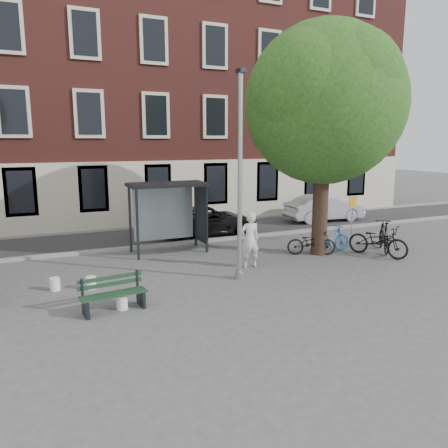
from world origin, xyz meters
TOP-DOWN VIEW (x-y plane):
  - ground at (0.00, 0.00)m, footprint 90.00×90.00m
  - road at (0.00, 7.00)m, footprint 40.00×4.00m
  - curb_near at (0.00, 5.00)m, footprint 40.00×0.25m
  - curb_far at (0.00, 9.00)m, footprint 40.00×0.25m
  - building_row at (0.00, 13.00)m, footprint 30.00×8.00m
  - lamppost at (0.00, 0.00)m, footprint 0.28×0.35m
  - tree_right at (4.01, 1.38)m, footprint 5.76×5.60m
  - bus_shelter at (-0.61, 4.11)m, footprint 2.85×1.45m
  - painter at (0.86, 1.00)m, footprint 0.69×0.46m
  - bench at (-3.95, -1.01)m, footprint 1.66×0.71m
  - bike_a at (3.67, 1.49)m, footprint 1.85×1.31m
  - bike_b at (4.57, 1.53)m, footprint 1.72×0.53m
  - bike_c at (5.76, 0.36)m, footprint 1.63×2.31m
  - bike_d at (6.44, 0.77)m, footprint 1.60×1.95m
  - car_dark at (1.49, 6.35)m, footprint 4.60×2.19m
  - car_silver at (8.37, 7.02)m, footprint 4.24×1.70m
  - bucket_a at (-4.24, 0.87)m, footprint 0.33×0.33m
  - bucket_b at (-3.74, -1.01)m, footprint 0.37×0.37m
  - bucket_c at (-5.18, 1.16)m, footprint 0.35×0.35m
  - notice_sign at (6.27, 2.41)m, footprint 0.33×0.07m

SIDE VIEW (x-z plane):
  - ground at x=0.00m, z-range 0.00..0.00m
  - road at x=0.00m, z-range 0.00..0.01m
  - curb_near at x=0.00m, z-range 0.00..0.12m
  - curb_far at x=0.00m, z-range 0.00..0.12m
  - bucket_a at x=-4.24m, z-range 0.00..0.36m
  - bucket_b at x=-3.74m, z-range 0.00..0.36m
  - bucket_c at x=-5.18m, z-range 0.00..0.36m
  - bench at x=-3.95m, z-range -0.03..0.80m
  - bike_a at x=3.67m, z-range 0.00..0.93m
  - bike_b at x=4.57m, z-range 0.00..1.03m
  - bike_c at x=5.76m, z-range 0.00..1.15m
  - bike_d at x=6.44m, z-range 0.00..1.19m
  - car_dark at x=1.49m, z-range 0.00..1.27m
  - car_silver at x=8.37m, z-range 0.00..1.37m
  - painter at x=0.86m, z-range 0.00..1.86m
  - notice_sign at x=6.27m, z-range 0.44..2.36m
  - bus_shelter at x=-0.61m, z-range 0.61..3.23m
  - lamppost at x=0.00m, z-range -0.27..5.84m
  - tree_right at x=4.01m, z-range 1.52..9.72m
  - building_row at x=0.00m, z-range 0.00..14.00m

